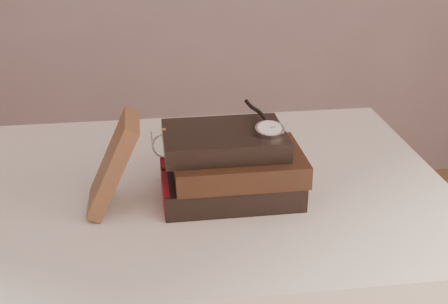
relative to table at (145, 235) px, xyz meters
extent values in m
cube|color=beige|center=(0.00, 0.00, 0.07)|extent=(1.00, 0.60, 0.04)
cube|color=white|center=(0.00, 0.00, 0.01)|extent=(0.88, 0.49, 0.08)
cylinder|color=white|center=(0.45, 0.25, -0.30)|extent=(0.05, 0.05, 0.71)
cube|color=black|center=(0.14, -0.04, 0.11)|extent=(0.21, 0.15, 0.04)
cube|color=#F5E4C8|center=(0.14, -0.04, 0.11)|extent=(0.21, 0.14, 0.03)
cube|color=gold|center=(0.03, -0.02, 0.11)|extent=(0.01, 0.01, 0.04)
cube|color=maroon|center=(0.04, -0.04, 0.11)|extent=(0.01, 0.13, 0.04)
cube|color=black|center=(0.15, -0.05, 0.15)|extent=(0.20, 0.14, 0.04)
cube|color=#F5E4C8|center=(0.15, -0.05, 0.15)|extent=(0.19, 0.13, 0.03)
cube|color=gold|center=(0.05, -0.03, 0.15)|extent=(0.01, 0.01, 0.04)
cube|color=black|center=(0.13, -0.03, 0.18)|extent=(0.19, 0.13, 0.03)
cube|color=#F5E4C8|center=(0.13, -0.03, 0.18)|extent=(0.18, 0.12, 0.02)
cube|color=gold|center=(0.04, -0.02, 0.18)|extent=(0.01, 0.01, 0.03)
cube|color=#452A1A|center=(-0.04, -0.06, 0.17)|extent=(0.09, 0.09, 0.15)
cylinder|color=silver|center=(0.20, -0.06, 0.20)|extent=(0.04, 0.05, 0.02)
cylinder|color=white|center=(0.20, -0.06, 0.21)|extent=(0.04, 0.04, 0.01)
torus|color=silver|center=(0.20, -0.06, 0.21)|extent=(0.04, 0.04, 0.01)
cylinder|color=silver|center=(0.20, -0.03, 0.20)|extent=(0.01, 0.01, 0.01)
cube|color=black|center=(0.20, -0.05, 0.21)|extent=(0.00, 0.01, 0.00)
cube|color=black|center=(0.20, -0.06, 0.21)|extent=(0.01, 0.00, 0.00)
sphere|color=black|center=(0.20, -0.02, 0.21)|extent=(0.01, 0.01, 0.01)
sphere|color=black|center=(0.19, -0.01, 0.21)|extent=(0.01, 0.01, 0.01)
sphere|color=black|center=(0.19, -0.01, 0.21)|extent=(0.01, 0.01, 0.01)
sphere|color=black|center=(0.19, 0.00, 0.21)|extent=(0.01, 0.01, 0.01)
sphere|color=black|center=(0.19, 0.01, 0.21)|extent=(0.01, 0.01, 0.01)
sphere|color=black|center=(0.19, 0.02, 0.21)|extent=(0.01, 0.01, 0.01)
sphere|color=black|center=(0.19, 0.03, 0.21)|extent=(0.01, 0.01, 0.01)
sphere|color=black|center=(0.19, 0.04, 0.21)|extent=(0.01, 0.01, 0.01)
sphere|color=black|center=(0.18, 0.05, 0.21)|extent=(0.01, 0.01, 0.01)
sphere|color=black|center=(0.18, 0.05, 0.21)|extent=(0.01, 0.01, 0.01)
sphere|color=black|center=(0.18, 0.06, 0.21)|extent=(0.01, 0.01, 0.01)
torus|color=silver|center=(0.04, 0.02, 0.15)|extent=(0.04, 0.01, 0.04)
torus|color=silver|center=(0.09, 0.02, 0.15)|extent=(0.04, 0.01, 0.04)
cylinder|color=silver|center=(0.06, 0.02, 0.16)|extent=(0.01, 0.00, 0.00)
cylinder|color=silver|center=(0.02, 0.07, 0.15)|extent=(0.00, 0.10, 0.02)
cylinder|color=silver|center=(0.11, 0.07, 0.15)|extent=(0.00, 0.10, 0.02)
camera|label=1|loc=(0.02, -0.86, 0.55)|focal=47.57mm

